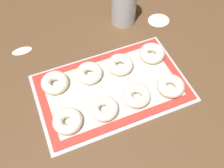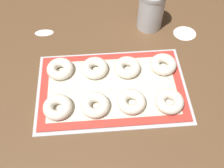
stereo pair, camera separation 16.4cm
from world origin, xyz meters
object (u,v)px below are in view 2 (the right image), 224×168
Objects in this scene: bagel_front_far_left at (58,107)px; bagel_back_mid_left at (95,68)px; bagel_front_mid_left at (95,105)px; bagel_front_mid_right at (131,102)px; bagel_back_far_right at (163,64)px; baking_tray at (112,88)px; bagel_front_far_right at (169,101)px; flour_canister at (151,10)px; bagel_back_far_left at (60,69)px; bagel_back_mid_right at (127,67)px.

bagel_front_far_left is 1.00× the size of bagel_back_mid_left.
bagel_front_mid_right is (0.12, 0.00, 0.00)m from bagel_front_mid_left.
bagel_front_far_left and bagel_back_far_right have the same top height.
baking_tray is 5.46× the size of bagel_back_mid_left.
bagel_front_far_right is (0.37, -0.01, 0.00)m from bagel_front_far_left.
bagel_front_mid_right is 0.19m from bagel_back_mid_left.
baking_tray is 0.10m from bagel_back_mid_left.
bagel_front_far_right is at bearing -89.49° from flour_canister.
bagel_back_mid_left is 0.34m from flour_canister.
bagel_back_far_right is 0.58× the size of flour_canister.
bagel_front_mid_right is 0.20m from bagel_back_far_right.
bagel_front_far_left is 0.20m from bagel_back_mid_left.
flour_canister reaches higher than bagel_back_mid_left.
baking_tray is 3.17× the size of flour_canister.
baking_tray is at bearing -23.97° from bagel_back_far_left.
bagel_front_far_left and bagel_back_mid_right have the same top height.
bagel_back_mid_right is (0.24, -0.01, 0.00)m from bagel_back_far_left.
bagel_back_mid_right is 0.58× the size of flour_canister.
bagel_back_mid_left is (-0.12, 0.15, 0.00)m from bagel_front_mid_right.
baking_tray is at bearing -120.11° from flour_canister.
baking_tray is 5.46× the size of bagel_back_far_left.
bagel_front_far_left is (-0.19, -0.08, 0.02)m from baking_tray.
bagel_front_far_right is 1.00× the size of bagel_back_far_right.
bagel_back_mid_left is (0.13, -0.01, 0.00)m from bagel_back_far_left.
bagel_front_mid_right is 0.15m from bagel_back_mid_right.
bagel_back_mid_left is 1.00× the size of bagel_back_mid_right.
bagel_front_far_left reaches higher than baking_tray.
baking_tray is 0.10m from bagel_back_mid_right.
bagel_back_far_right is (0.38, -0.01, 0.00)m from bagel_back_far_left.
bagel_back_far_left and bagel_back_mid_right have the same top height.
bagel_back_far_left is 1.00× the size of bagel_back_mid_right.
bagel_back_mid_left is at bearing 88.29° from bagel_front_mid_left.
bagel_front_far_left and bagel_front_mid_left have the same top height.
bagel_back_far_left is 1.00× the size of bagel_back_far_right.
bagel_front_far_left is 0.41m from bagel_back_far_right.
bagel_back_mid_right is at bearing 50.72° from bagel_front_mid_left.
bagel_front_mid_left is at bearing -149.04° from bagel_back_far_right.
bagel_back_far_right reaches higher than baking_tray.
bagel_back_far_left reaches higher than baking_tray.
bagel_back_mid_left is at bearing 127.29° from bagel_front_mid_right.
baking_tray is at bearing 23.10° from bagel_front_far_left.
flour_canister reaches higher than bagel_front_mid_left.
flour_canister is (0.18, 0.31, 0.08)m from baking_tray.
bagel_back_mid_left is 0.12m from bagel_back_mid_right.
flour_canister is at bearing 32.48° from bagel_back_far_left.
bagel_back_mid_left is 1.00× the size of bagel_back_far_right.
bagel_front_mid_left is 1.00× the size of bagel_back_mid_left.
bagel_front_mid_right and bagel_back_mid_right have the same top height.
bagel_front_far_left is at bearing -133.08° from flour_canister.
flour_canister is at bearing 44.86° from bagel_back_mid_left.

